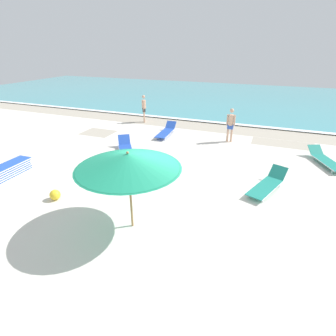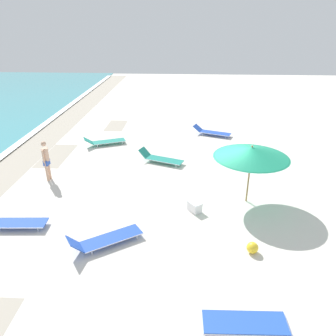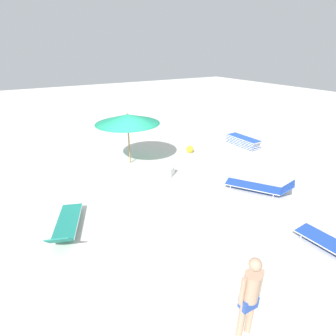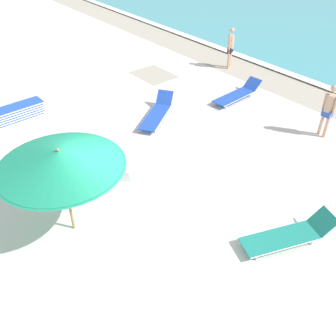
{
  "view_description": "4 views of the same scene",
  "coord_description": "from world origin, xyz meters",
  "px_view_note": "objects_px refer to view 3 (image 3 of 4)",
  "views": [
    {
      "loc": [
        2.55,
        -6.68,
        4.67
      ],
      "look_at": [
        -0.43,
        0.97,
        0.81
      ],
      "focal_mm": 28.0,
      "sensor_mm": 36.0,
      "label": 1
    },
    {
      "loc": [
        -11.64,
        0.99,
        6.43
      ],
      "look_at": [
        -0.19,
        1.63,
        1.13
      ],
      "focal_mm": 35.0,
      "sensor_mm": 36.0,
      "label": 2
    },
    {
      "loc": [
        3.51,
        8.8,
        4.73
      ],
      "look_at": [
        -0.88,
        1.45,
        0.8
      ],
      "focal_mm": 28.0,
      "sensor_mm": 36.0,
      "label": 3
    },
    {
      "loc": [
        5.69,
        -3.65,
        6.47
      ],
      "look_at": [
        0.01,
        1.0,
        1.0
      ],
      "focal_mm": 40.0,
      "sensor_mm": 36.0,
      "label": 4
    }
  ],
  "objects_px": {
    "lounger_stack": "(243,142)",
    "sun_lounger_mid_beach_solo": "(66,225)",
    "beach_umbrella": "(127,119)",
    "beach_ball": "(190,149)",
    "cooler_box": "(169,171)",
    "beachgoer_shoreline_child": "(250,294)",
    "sun_lounger_beside_umbrella": "(259,186)"
  },
  "relations": [
    {
      "from": "beach_umbrella",
      "to": "sun_lounger_mid_beach_solo",
      "type": "distance_m",
      "value": 5.3
    },
    {
      "from": "sun_lounger_mid_beach_solo",
      "to": "cooler_box",
      "type": "distance_m",
      "value": 4.59
    },
    {
      "from": "sun_lounger_mid_beach_solo",
      "to": "beach_ball",
      "type": "bearing_deg",
      "value": -132.49
    },
    {
      "from": "sun_lounger_beside_umbrella",
      "to": "cooler_box",
      "type": "xyz_separation_m",
      "value": [
        2.1,
        -2.8,
        -0.03
      ]
    },
    {
      "from": "beach_umbrella",
      "to": "lounger_stack",
      "type": "xyz_separation_m",
      "value": [
        -5.98,
        0.97,
        -1.76
      ]
    },
    {
      "from": "beach_umbrella",
      "to": "sun_lounger_mid_beach_solo",
      "type": "height_order",
      "value": "beach_umbrella"
    },
    {
      "from": "beach_umbrella",
      "to": "sun_lounger_beside_umbrella",
      "type": "bearing_deg",
      "value": 121.49
    },
    {
      "from": "lounger_stack",
      "to": "cooler_box",
      "type": "bearing_deg",
      "value": 9.67
    },
    {
      "from": "beachgoer_shoreline_child",
      "to": "sun_lounger_mid_beach_solo",
      "type": "bearing_deg",
      "value": -61.48
    },
    {
      "from": "beach_ball",
      "to": "cooler_box",
      "type": "xyz_separation_m",
      "value": [
        2.23,
        1.68,
        0.01
      ]
    },
    {
      "from": "lounger_stack",
      "to": "sun_lounger_beside_umbrella",
      "type": "relative_size",
      "value": 0.87
    },
    {
      "from": "sun_lounger_mid_beach_solo",
      "to": "beachgoer_shoreline_child",
      "type": "relative_size",
      "value": 1.28
    },
    {
      "from": "beach_umbrella",
      "to": "lounger_stack",
      "type": "height_order",
      "value": "beach_umbrella"
    },
    {
      "from": "lounger_stack",
      "to": "sun_lounger_mid_beach_solo",
      "type": "height_order",
      "value": "sun_lounger_mid_beach_solo"
    },
    {
      "from": "lounger_stack",
      "to": "beachgoer_shoreline_child",
      "type": "height_order",
      "value": "beachgoer_shoreline_child"
    },
    {
      "from": "beach_umbrella",
      "to": "beachgoer_shoreline_child",
      "type": "relative_size",
      "value": 1.55
    },
    {
      "from": "sun_lounger_beside_umbrella",
      "to": "sun_lounger_mid_beach_solo",
      "type": "xyz_separation_m",
      "value": [
        6.42,
        -1.23,
        0.0
      ]
    },
    {
      "from": "lounger_stack",
      "to": "beach_ball",
      "type": "relative_size",
      "value": 5.52
    },
    {
      "from": "sun_lounger_beside_umbrella",
      "to": "beachgoer_shoreline_child",
      "type": "distance_m",
      "value": 5.57
    },
    {
      "from": "beach_ball",
      "to": "sun_lounger_mid_beach_solo",
      "type": "bearing_deg",
      "value": 26.48
    },
    {
      "from": "beachgoer_shoreline_child",
      "to": "beach_umbrella",
      "type": "bearing_deg",
      "value": -95.15
    },
    {
      "from": "sun_lounger_mid_beach_solo",
      "to": "lounger_stack",
      "type": "bearing_deg",
      "value": -143.59
    },
    {
      "from": "beach_umbrella",
      "to": "sun_lounger_mid_beach_solo",
      "type": "bearing_deg",
      "value": 45.74
    },
    {
      "from": "cooler_box",
      "to": "sun_lounger_beside_umbrella",
      "type": "bearing_deg",
      "value": 88.6
    },
    {
      "from": "sun_lounger_mid_beach_solo",
      "to": "beach_ball",
      "type": "xyz_separation_m",
      "value": [
        -6.54,
        -3.26,
        -0.04
      ]
    },
    {
      "from": "beachgoer_shoreline_child",
      "to": "sun_lounger_beside_umbrella",
      "type": "bearing_deg",
      "value": -136.96
    },
    {
      "from": "lounger_stack",
      "to": "sun_lounger_beside_umbrella",
      "type": "bearing_deg",
      "value": 49.9
    },
    {
      "from": "lounger_stack",
      "to": "cooler_box",
      "type": "distance_m",
      "value": 5.25
    },
    {
      "from": "beach_umbrella",
      "to": "beachgoer_shoreline_child",
      "type": "height_order",
      "value": "beach_umbrella"
    },
    {
      "from": "cooler_box",
      "to": "sun_lounger_mid_beach_solo",
      "type": "bearing_deg",
      "value": -18.23
    },
    {
      "from": "beach_umbrella",
      "to": "beach_ball",
      "type": "bearing_deg",
      "value": 174.14
    },
    {
      "from": "sun_lounger_beside_umbrella",
      "to": "beach_ball",
      "type": "bearing_deg",
      "value": -125.53
    }
  ]
}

